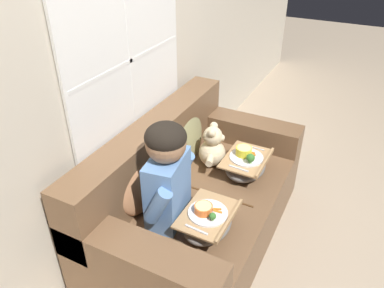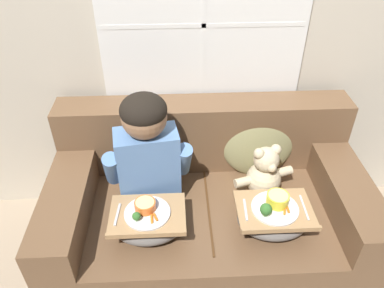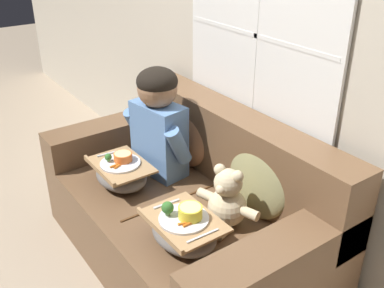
% 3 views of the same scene
% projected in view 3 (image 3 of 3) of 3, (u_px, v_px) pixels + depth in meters
% --- Properties ---
extents(ground_plane, '(14.00, 14.00, 0.00)m').
position_uv_depth(ground_plane, '(181.00, 259.00, 2.71)').
color(ground_plane, tan).
extents(wall_back_with_window, '(8.00, 0.08, 2.60)m').
position_uv_depth(wall_back_with_window, '(263.00, 30.00, 2.39)').
color(wall_back_with_window, beige).
rests_on(wall_back_with_window, ground_plane).
extents(couch, '(1.73, 0.96, 0.87)m').
position_uv_depth(couch, '(189.00, 212.00, 2.59)').
color(couch, brown).
rests_on(couch, ground_plane).
extents(throw_pillow_behind_child, '(0.42, 0.20, 0.44)m').
position_uv_depth(throw_pillow_behind_child, '(189.00, 133.00, 2.80)').
color(throw_pillow_behind_child, '#B2754C').
rests_on(throw_pillow_behind_child, couch).
extents(throw_pillow_behind_teddy, '(0.44, 0.21, 0.46)m').
position_uv_depth(throw_pillow_behind_teddy, '(260.00, 177.00, 2.33)').
color(throw_pillow_behind_teddy, '#898456').
rests_on(throw_pillow_behind_teddy, couch).
extents(child_figure, '(0.49, 0.26, 0.66)m').
position_uv_depth(child_figure, '(158.00, 117.00, 2.61)').
color(child_figure, '#5B84BC').
rests_on(child_figure, couch).
extents(teddy_bear, '(0.35, 0.26, 0.33)m').
position_uv_depth(teddy_bear, '(227.00, 201.00, 2.24)').
color(teddy_bear, beige).
rests_on(teddy_bear, couch).
extents(lap_tray_child, '(0.38, 0.28, 0.20)m').
position_uv_depth(lap_tray_child, '(121.00, 173.00, 2.61)').
color(lap_tray_child, slate).
rests_on(lap_tray_child, child_figure).
extents(lap_tray_teddy, '(0.39, 0.29, 0.22)m').
position_uv_depth(lap_tray_teddy, '(184.00, 229.00, 2.14)').
color(lap_tray_teddy, slate).
rests_on(lap_tray_teddy, teddy_bear).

